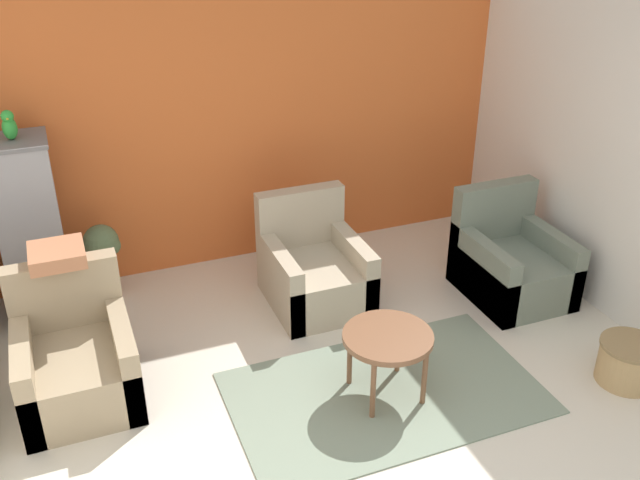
{
  "coord_description": "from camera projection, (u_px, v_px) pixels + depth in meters",
  "views": [
    {
      "loc": [
        -1.59,
        -2.43,
        3.14
      ],
      "look_at": [
        0.0,
        1.59,
        0.89
      ],
      "focal_mm": 40.0,
      "sensor_mm": 36.0,
      "label": 1
    }
  ],
  "objects": [
    {
      "name": "armchair_right",
      "position": [
        511.0,
        264.0,
        5.85
      ],
      "size": [
        0.73,
        0.85,
        0.86
      ],
      "color": "slate",
      "rests_on": "ground_plane"
    },
    {
      "name": "coffee_table",
      "position": [
        388.0,
        341.0,
        4.61
      ],
      "size": [
        0.59,
        0.59,
        0.48
      ],
      "color": "brown",
      "rests_on": "ground_plane"
    },
    {
      "name": "birdcage",
      "position": [
        31.0,
        231.0,
        5.37
      ],
      "size": [
        0.46,
        0.46,
        1.45
      ],
      "color": "slate",
      "rests_on": "ground_plane"
    },
    {
      "name": "wall_right",
      "position": [
        599.0,
        145.0,
        5.44
      ],
      "size": [
        0.06,
        3.19,
        2.55
      ],
      "color": "silver",
      "rests_on": "ground_plane"
    },
    {
      "name": "area_rug",
      "position": [
        385.0,
        393.0,
        4.81
      ],
      "size": [
        2.06,
        1.24,
        0.01
      ],
      "color": "gray",
      "rests_on": "ground_plane"
    },
    {
      "name": "parrot",
      "position": [
        9.0,
        126.0,
        4.99
      ],
      "size": [
        0.1,
        0.19,
        0.22
      ],
      "color": "green",
      "rests_on": "birdcage"
    },
    {
      "name": "potted_plant",
      "position": [
        102.0,
        253.0,
        5.71
      ],
      "size": [
        0.31,
        0.28,
        0.65
      ],
      "color": "beige",
      "rests_on": "ground_plane"
    },
    {
      "name": "wall_back_accent",
      "position": [
        250.0,
        118.0,
        6.03
      ],
      "size": [
        4.66,
        0.06,
        2.55
      ],
      "color": "orange",
      "rests_on": "ground_plane"
    },
    {
      "name": "armchair_middle",
      "position": [
        314.0,
        271.0,
        5.74
      ],
      "size": [
        0.73,
        0.85,
        0.86
      ],
      "color": "tan",
      "rests_on": "ground_plane"
    },
    {
      "name": "armchair_left",
      "position": [
        77.0,
        362.0,
        4.68
      ],
      "size": [
        0.73,
        0.85,
        0.86
      ],
      "color": "#9E896B",
      "rests_on": "ground_plane"
    },
    {
      "name": "throw_pillow",
      "position": [
        57.0,
        255.0,
        4.64
      ],
      "size": [
        0.35,
        0.35,
        0.1
      ],
      "color": "#B2704C",
      "rests_on": "armchair_left"
    },
    {
      "name": "wicker_basket",
      "position": [
        628.0,
        361.0,
        4.86
      ],
      "size": [
        0.42,
        0.42,
        0.31
      ],
      "color": "tan",
      "rests_on": "ground_plane"
    }
  ]
}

